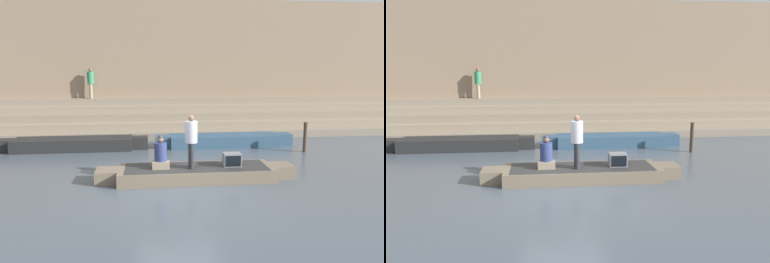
# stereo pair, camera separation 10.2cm
# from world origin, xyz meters

# --- Properties ---
(ground_plane) EXTENTS (120.00, 120.00, 0.00)m
(ground_plane) POSITION_xyz_m (0.00, 0.00, 0.00)
(ground_plane) COLOR #4C5660
(ghat_steps) EXTENTS (36.00, 3.81, 1.72)m
(ghat_steps) POSITION_xyz_m (0.00, 9.59, 0.63)
(ghat_steps) COLOR gray
(ghat_steps) RESTS_ON ground
(back_wall) EXTENTS (34.20, 1.28, 7.09)m
(back_wall) POSITION_xyz_m (0.00, 11.58, 3.52)
(back_wall) COLOR #937A60
(back_wall) RESTS_ON ground
(rowboat_main) EXTENTS (6.09, 1.57, 0.39)m
(rowboat_main) POSITION_xyz_m (0.62, 0.87, 0.21)
(rowboat_main) COLOR #756651
(rowboat_main) RESTS_ON ground
(person_standing) EXTENTS (0.38, 0.38, 1.63)m
(person_standing) POSITION_xyz_m (0.45, 0.78, 1.32)
(person_standing) COLOR #28282D
(person_standing) RESTS_ON rowboat_main
(person_rowing) EXTENTS (0.53, 0.41, 1.02)m
(person_rowing) POSITION_xyz_m (-0.47, 0.86, 0.79)
(person_rowing) COLOR gray
(person_rowing) RESTS_ON rowboat_main
(tv_set) EXTENTS (0.55, 0.41, 0.41)m
(tv_set) POSITION_xyz_m (1.74, 0.86, 0.60)
(tv_set) COLOR slate
(tv_set) RESTS_ON rowboat_main
(moored_boat_shore) EXTENTS (6.17, 1.22, 0.50)m
(moored_boat_shore) POSITION_xyz_m (-3.96, 5.52, 0.26)
(moored_boat_shore) COLOR black
(moored_boat_shore) RESTS_ON ground
(moored_boat_distant) EXTENTS (6.01, 1.22, 0.50)m
(moored_boat_distant) POSITION_xyz_m (2.43, 5.59, 0.26)
(moored_boat_distant) COLOR #33516B
(moored_boat_distant) RESTS_ON ground
(mooring_post) EXTENTS (0.15, 0.15, 1.22)m
(mooring_post) POSITION_xyz_m (5.48, 4.08, 0.61)
(mooring_post) COLOR #473828
(mooring_post) RESTS_ON ground
(person_on_steps) EXTENTS (0.35, 0.35, 1.63)m
(person_on_steps) POSITION_xyz_m (-3.92, 10.60, 2.65)
(person_on_steps) COLOR gray
(person_on_steps) RESTS_ON ghat_steps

